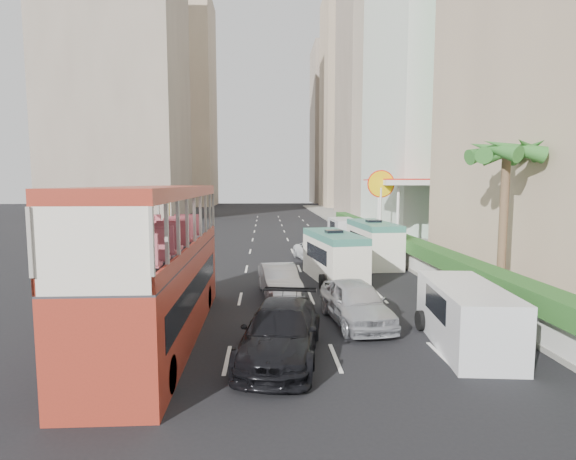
{
  "coord_description": "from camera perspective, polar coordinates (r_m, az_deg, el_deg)",
  "views": [
    {
      "loc": [
        -2.47,
        -14.76,
        5.17
      ],
      "look_at": [
        -1.5,
        4.0,
        3.2
      ],
      "focal_mm": 28.0,
      "sensor_mm": 36.0,
      "label": 1
    }
  ],
  "objects": [
    {
      "name": "double_decker_bus",
      "position": [
        15.4,
        -16.21,
        -4.13
      ],
      "size": [
        2.5,
        11.0,
        5.06
      ],
      "primitive_type": "cube",
      "color": "maroon",
      "rests_on": "ground"
    },
    {
      "name": "car_black",
      "position": [
        13.92,
        -0.91,
        -15.83
      ],
      "size": [
        3.04,
        5.66,
        1.56
      ],
      "primitive_type": "imported",
      "rotation": [
        0.0,
        0.0,
        -0.16
      ],
      "color": "black",
      "rests_on": "ground"
    },
    {
      "name": "ground_plane",
      "position": [
        15.83,
        6.35,
        -13.11
      ],
      "size": [
        200.0,
        200.0,
        0.0
      ],
      "primitive_type": "plane",
      "color": "black",
      "rests_on": "ground"
    },
    {
      "name": "tower_left_b",
      "position": [
        108.04,
        -13.83,
        15.33
      ],
      "size": [
        16.0,
        16.0,
        46.0
      ],
      "primitive_type": "cube",
      "color": "tan",
      "rests_on": "ground"
    },
    {
      "name": "tower_mid",
      "position": [
        78.14,
        13.18,
        20.54
      ],
      "size": [
        16.0,
        16.0,
        50.0
      ],
      "primitive_type": "cube",
      "color": "gray",
      "rests_on": "ground"
    },
    {
      "name": "hedge",
      "position": [
        30.25,
        13.72,
        -1.09
      ],
      "size": [
        1.1,
        44.0,
        0.7
      ],
      "primitive_type": "cube",
      "color": "#2D6626",
      "rests_on": "kerb_wall"
    },
    {
      "name": "panel_van_far",
      "position": [
        39.93,
        7.06,
        -0.04
      ],
      "size": [
        2.15,
        5.08,
        2.01
      ],
      "primitive_type": "cube",
      "rotation": [
        0.0,
        0.0,
        0.03
      ],
      "color": "silver",
      "rests_on": "ground"
    },
    {
      "name": "panel_van_near",
      "position": [
        15.54,
        21.67,
        -10.1
      ],
      "size": [
        2.46,
        5.06,
        1.95
      ],
      "primitive_type": "cube",
      "rotation": [
        0.0,
        0.0,
        -0.11
      ],
      "color": "silver",
      "rests_on": "ground"
    },
    {
      "name": "minibus_far",
      "position": [
        29.27,
        10.76,
        -1.63
      ],
      "size": [
        2.36,
        6.16,
        2.68
      ],
      "primitive_type": "cube",
      "rotation": [
        0.0,
        0.0,
        0.06
      ],
      "color": "silver",
      "rests_on": "ground"
    },
    {
      "name": "shell_station",
      "position": [
        39.84,
        15.3,
        2.3
      ],
      "size": [
        6.5,
        8.0,
        5.5
      ],
      "primitive_type": "cube",
      "color": "silver",
      "rests_on": "ground"
    },
    {
      "name": "car_silver_lane_a",
      "position": [
        20.8,
        -1.1,
        -8.4
      ],
      "size": [
        2.04,
        4.52,
        1.44
      ],
      "primitive_type": "imported",
      "rotation": [
        0.0,
        0.0,
        0.12
      ],
      "color": "silver",
      "rests_on": "ground"
    },
    {
      "name": "tower_far_b",
      "position": [
        121.25,
        6.47,
        12.98
      ],
      "size": [
        14.0,
        14.0,
        40.0
      ],
      "primitive_type": "cube",
      "color": "gray",
      "rests_on": "ground"
    },
    {
      "name": "minibus_near",
      "position": [
        23.98,
        5.82,
        -3.38
      ],
      "size": [
        2.8,
        5.99,
        2.55
      ],
      "primitive_type": "cube",
      "rotation": [
        0.0,
        0.0,
        0.16
      ],
      "color": "silver",
      "rests_on": "ground"
    },
    {
      "name": "sidewalk",
      "position": [
        41.69,
        13.04,
        -1.16
      ],
      "size": [
        6.0,
        120.0,
        0.18
      ],
      "primitive_type": "cube",
      "color": "#99968C",
      "rests_on": "ground"
    },
    {
      "name": "tower_far_a",
      "position": [
        100.12,
        8.62,
        15.61
      ],
      "size": [
        14.0,
        14.0,
        44.0
      ],
      "primitive_type": "cube",
      "color": "tan",
      "rests_on": "ground"
    },
    {
      "name": "palm_tree",
      "position": [
        21.46,
        25.65,
        0.61
      ],
      "size": [
        0.36,
        0.36,
        6.4
      ],
      "primitive_type": "cylinder",
      "color": "brown",
      "rests_on": "sidewalk"
    },
    {
      "name": "kerb_wall",
      "position": [
        30.37,
        13.68,
        -2.68
      ],
      "size": [
        0.3,
        44.0,
        1.0
      ],
      "primitive_type": "cube",
      "color": "silver",
      "rests_on": "sidewalk"
    },
    {
      "name": "tower_left_a",
      "position": [
        75.92,
        -20.83,
        21.54
      ],
      "size": [
        18.0,
        18.0,
        52.0
      ],
      "primitive_type": "cube",
      "color": "gray",
      "rests_on": "ground"
    },
    {
      "name": "van_asset",
      "position": [
        30.03,
        3.46,
        -3.93
      ],
      "size": [
        2.88,
        4.73,
        1.23
      ],
      "primitive_type": "imported",
      "rotation": [
        0.0,
        0.0,
        0.2
      ],
      "color": "silver",
      "rests_on": "ground"
    },
    {
      "name": "car_silver_lane_b",
      "position": [
        17.16,
        8.55,
        -11.61
      ],
      "size": [
        2.44,
        4.87,
        1.59
      ],
      "primitive_type": "imported",
      "rotation": [
        0.0,
        0.0,
        0.12
      ],
      "color": "silver",
      "rests_on": "ground"
    }
  ]
}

